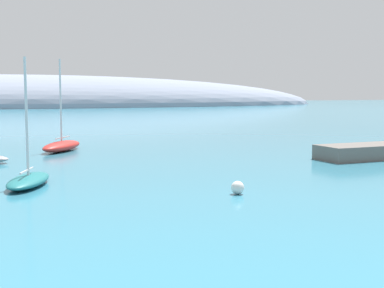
{
  "coord_description": "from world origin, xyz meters",
  "views": [
    {
      "loc": [
        -15.43,
        -11.05,
        6.21
      ],
      "look_at": [
        -0.64,
        29.4,
        1.88
      ],
      "focal_mm": 49.08,
      "sensor_mm": 36.0,
      "label": 1
    }
  ],
  "objects": [
    {
      "name": "sailboat_red_outer_mooring",
      "position": [
        -9.54,
        44.66,
        0.6
      ],
      "size": [
        5.81,
        7.43,
        9.53
      ],
      "rotation": [
        0.0,
        0.0,
        4.16
      ],
      "color": "red",
      "rests_on": "water"
    },
    {
      "name": "distant_ridge",
      "position": [
        -6.47,
        213.47,
        0.0
      ],
      "size": [
        265.99,
        62.48,
        25.96
      ],
      "primitive_type": "ellipsoid",
      "color": "gray",
      "rests_on": "ground"
    },
    {
      "name": "mooring_buoy_white",
      "position": [
        -2.09,
        17.4,
        0.4
      ],
      "size": [
        0.81,
        0.81,
        0.81
      ],
      "primitive_type": "sphere",
      "color": "silver",
      "rests_on": "water"
    },
    {
      "name": "sailboat_teal_mid_mooring",
      "position": [
        -13.85,
        24.61,
        0.47
      ],
      "size": [
        4.07,
        6.47,
        8.43
      ],
      "rotation": [
        0.0,
        0.0,
        1.23
      ],
      "color": "#1E6B70",
      "rests_on": "water"
    }
  ]
}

